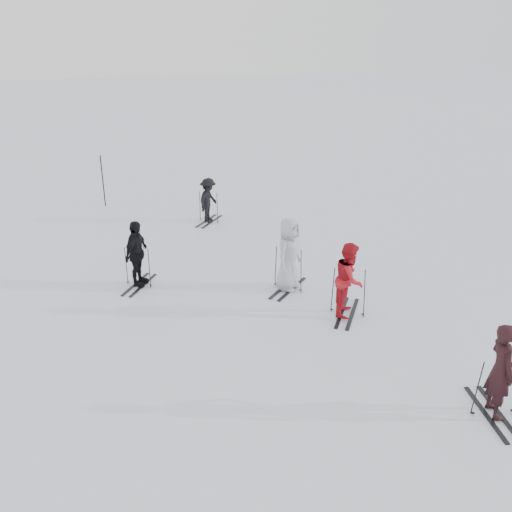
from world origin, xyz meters
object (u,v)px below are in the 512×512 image
Objects in this scene: skier_uphill_left at (137,255)px; skier_uphill_far at (208,201)px; skier_grey at (289,255)px; skier_red at (349,280)px; skier_near_dark at (500,372)px; piste_marker at (103,181)px.

skier_uphill_far is at bearing 0.65° from skier_uphill_left.
skier_grey is 4.11m from skier_uphill_left.
skier_uphill_far is (-2.70, 7.51, -0.14)m from skier_red.
skier_uphill_far is (-1.57, 5.86, -0.21)m from skier_grey.
skier_near_dark is 1.19× the size of skier_uphill_far.
piste_marker is (-5.38, 8.44, -0.00)m from skier_grey.
skier_grey is 1.27× the size of skier_uphill_far.
skier_uphill_far is at bearing 54.21° from skier_grey.
skier_near_dark is 0.94× the size of piste_marker.
skier_grey is at bearing 28.16° from skier_near_dark.
skier_grey reaches higher than skier_red.
piste_marker is (-7.95, 14.30, 0.06)m from skier_near_dark.
skier_grey is at bearing -57.48° from piste_marker.
skier_uphill_left is at bearing -173.04° from skier_uphill_far.
piste_marker is (-1.38, 7.51, 0.08)m from skier_uphill_left.
piste_marker reaches higher than skier_uphill_far.
skier_red is at bearing 23.28° from skier_near_dark.
skier_near_dark reaches higher than skier_red.
skier_uphill_far is at bearing -34.13° from piste_marker.
skier_grey is at bearing 62.12° from skier_red.
skier_uphill_left is (-6.57, 6.79, -0.02)m from skier_near_dark.
skier_uphill_left is 1.16× the size of skier_uphill_far.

